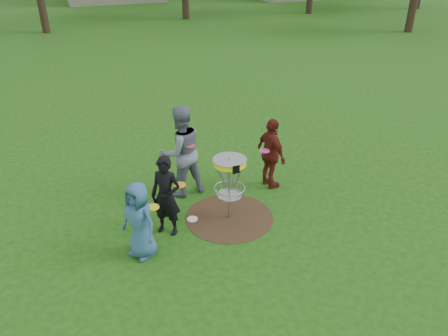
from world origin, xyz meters
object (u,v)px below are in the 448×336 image
object	(u,v)px
player_blue	(139,221)
player_black	(166,196)
player_grey	(181,152)
disc_golf_basket	(230,174)
player_maroon	(271,154)

from	to	relation	value
player_blue	player_black	size ratio (longest dim) A/B	0.91
player_grey	disc_golf_basket	distance (m)	1.42
player_blue	player_maroon	size ratio (longest dim) A/B	0.89
player_black	player_grey	world-z (taller)	player_grey
player_grey	disc_golf_basket	bearing A→B (deg)	105.64
player_black	disc_golf_basket	bearing A→B (deg)	40.10
player_blue	player_maroon	world-z (taller)	player_maroon
player_black	player_maroon	xyz separation A→B (m)	(2.62, 0.86, 0.02)
player_blue	disc_golf_basket	world-z (taller)	player_blue
player_maroon	disc_golf_basket	xyz separation A→B (m)	(-1.33, -0.84, 0.19)
player_black	player_blue	bearing A→B (deg)	-101.57
player_maroon	disc_golf_basket	world-z (taller)	player_maroon
disc_golf_basket	player_blue	bearing A→B (deg)	-164.86
player_blue	player_grey	bearing A→B (deg)	111.74
player_grey	disc_golf_basket	xyz separation A→B (m)	(0.61, -1.28, -0.01)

